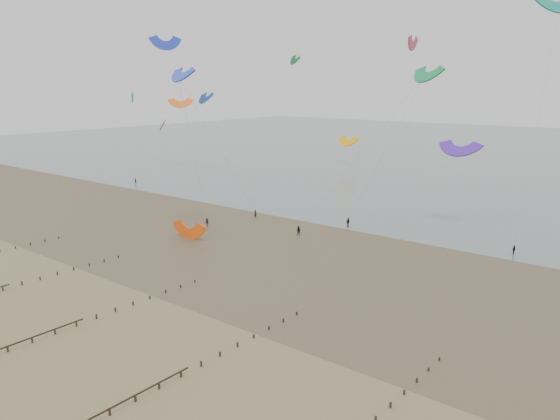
% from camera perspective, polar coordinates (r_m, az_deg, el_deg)
% --- Properties ---
extents(ground, '(500.00, 500.00, 0.00)m').
position_cam_1_polar(ground, '(74.76, -17.86, -9.06)').
color(ground, brown).
rests_on(ground, ground).
extents(sea_and_shore, '(500.00, 665.00, 0.03)m').
position_cam_1_polar(sea_and_shore, '(99.19, -2.53, -2.99)').
color(sea_and_shore, '#475654').
rests_on(sea_and_shore, ground).
extents(kitesurfer_lead, '(0.68, 0.50, 1.72)m').
position_cam_1_polar(kitesurfer_lead, '(114.38, -2.59, -0.39)').
color(kitesurfer_lead, black).
rests_on(kitesurfer_lead, ground).
extents(kitesurfers, '(160.78, 28.79, 1.87)m').
position_cam_1_polar(kitesurfers, '(95.29, 19.06, -3.83)').
color(kitesurfers, black).
rests_on(kitesurfers, ground).
extents(grounded_kite, '(6.91, 5.66, 3.53)m').
position_cam_1_polar(grounded_kite, '(100.30, -9.48, -2.98)').
color(grounded_kite, '#F2500F').
rests_on(grounded_kite, ground).
extents(kites_airborne, '(268.70, 109.92, 39.17)m').
position_cam_1_polar(kites_airborne, '(143.19, 10.57, 11.19)').
color(kites_airborne, '#4F21B2').
rests_on(kites_airborne, ground).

